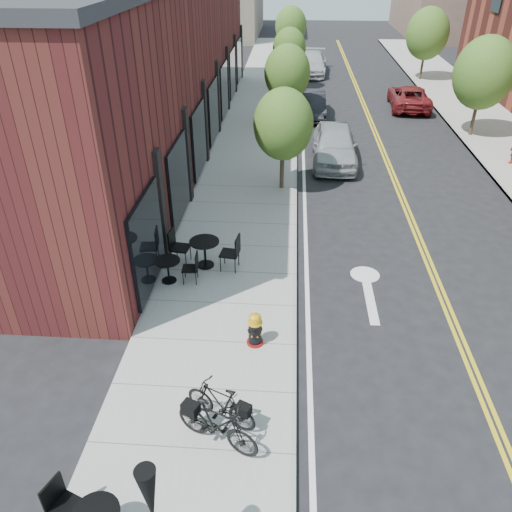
{
  "coord_description": "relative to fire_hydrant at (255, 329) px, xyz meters",
  "views": [
    {
      "loc": [
        -0.33,
        -8.94,
        8.21
      ],
      "look_at": [
        -1.14,
        2.5,
        1.0
      ],
      "focal_mm": 35.0,
      "sensor_mm": 36.0,
      "label": 1
    }
  ],
  "objects": [
    {
      "name": "parked_car_c",
      "position": [
        2.04,
        29.58,
        0.19
      ],
      "size": [
        2.42,
        5.24,
        1.48
      ],
      "primitive_type": "imported",
      "rotation": [
        0.0,
        0.0,
        -0.07
      ],
      "color": "silver",
      "rests_on": "ground"
    },
    {
      "name": "building_near",
      "position": [
        -5.51,
        14.0,
        2.95
      ],
      "size": [
        5.0,
        28.0,
        7.0
      ],
      "primitive_type": "cube",
      "color": "#441616",
      "rests_on": "ground"
    },
    {
      "name": "bistro_set_c",
      "position": [
        -2.6,
        2.41,
        0.02
      ],
      "size": [
        1.67,
        0.75,
        0.89
      ],
      "rotation": [
        0.0,
        0.0,
        0.05
      ],
      "color": "black",
      "rests_on": "sidewalk_near"
    },
    {
      "name": "tree_far_c",
      "position": [
        9.59,
        28.0,
        2.51
      ],
      "size": [
        2.8,
        2.8,
        4.62
      ],
      "color": "#382B1E",
      "rests_on": "sidewalk_far"
    },
    {
      "name": "bicycle_left",
      "position": [
        -0.51,
        -2.3,
        0.04
      ],
      "size": [
        1.6,
        1.05,
        0.94
      ],
      "primitive_type": "imported",
      "rotation": [
        0.0,
        0.0,
        -2.0
      ],
      "color": "black",
      "rests_on": "sidewalk_near"
    },
    {
      "name": "fire_hydrant",
      "position": [
        0.0,
        0.0,
        0.0
      ],
      "size": [
        0.52,
        0.52,
        0.91
      ],
      "rotation": [
        0.0,
        0.0,
        0.42
      ],
      "color": "maroon",
      "rests_on": "sidewalk_near"
    },
    {
      "name": "parked_car_a",
      "position": [
        2.59,
        12.1,
        0.24
      ],
      "size": [
        1.98,
        4.69,
        1.58
      ],
      "primitive_type": "imported",
      "rotation": [
        0.0,
        0.0,
        -0.02
      ],
      "color": "#A2A5AA",
      "rests_on": "ground"
    },
    {
      "name": "patio_umbrella",
      "position": [
        -1.01,
        -5.19,
        1.35
      ],
      "size": [
        0.4,
        0.4,
        2.49
      ],
      "color": "black",
      "rests_on": "sidewalk_near"
    },
    {
      "name": "tree_near_a",
      "position": [
        0.39,
        9.0,
        2.05
      ],
      "size": [
        2.2,
        2.2,
        3.81
      ],
      "color": "#382B1E",
      "rests_on": "sidewalk_near"
    },
    {
      "name": "ground",
      "position": [
        0.99,
        0.0,
        -0.55
      ],
      "size": [
        120.0,
        120.0,
        0.0
      ],
      "primitive_type": "plane",
      "color": "black",
      "rests_on": "ground"
    },
    {
      "name": "parked_car_far",
      "position": [
        7.45,
        20.98,
        0.09
      ],
      "size": [
        2.41,
        4.73,
        1.28
      ],
      "primitive_type": "imported",
      "rotation": [
        0.0,
        0.0,
        3.08
      ],
      "color": "maroon",
      "rests_on": "ground"
    },
    {
      "name": "parked_car_b",
      "position": [
        1.79,
        18.91,
        0.12
      ],
      "size": [
        1.45,
        4.08,
        1.34
      ],
      "primitive_type": "imported",
      "rotation": [
        0.0,
        0.0,
        0.01
      ],
      "color": "black",
      "rests_on": "ground"
    },
    {
      "name": "bistro_set_b",
      "position": [
        -1.7,
        3.27,
        0.11
      ],
      "size": [
        2.05,
        0.98,
        1.08
      ],
      "rotation": [
        0.0,
        0.0,
        -0.14
      ],
      "color": "black",
      "rests_on": "sidewalk_near"
    },
    {
      "name": "tree_near_d",
      "position": [
        0.39,
        33.0,
        2.24
      ],
      "size": [
        2.4,
        2.4,
        4.11
      ],
      "color": "#382B1E",
      "rests_on": "sidewalk_near"
    },
    {
      "name": "tree_near_b",
      "position": [
        0.39,
        17.0,
        2.16
      ],
      "size": [
        2.3,
        2.3,
        3.98
      ],
      "color": "#382B1E",
      "rests_on": "sidewalk_near"
    },
    {
      "name": "tree_near_c",
      "position": [
        0.39,
        25.0,
        1.98
      ],
      "size": [
        2.1,
        2.1,
        3.67
      ],
      "color": "#382B1E",
      "rests_on": "sidewalk_near"
    },
    {
      "name": "sidewalk_near",
      "position": [
        -1.01,
        10.0,
        -0.49
      ],
      "size": [
        4.0,
        70.0,
        0.12
      ],
      "primitive_type": "cube",
      "color": "#9E9B93",
      "rests_on": "ground"
    },
    {
      "name": "tree_far_b",
      "position": [
        9.59,
        16.0,
        2.51
      ],
      "size": [
        2.8,
        2.8,
        4.62
      ],
      "color": "#382B1E",
      "rests_on": "sidewalk_far"
    },
    {
      "name": "bicycle_right",
      "position": [
        -0.5,
        -2.85,
        0.1
      ],
      "size": [
        1.8,
        1.17,
        1.05
      ],
      "primitive_type": "imported",
      "rotation": [
        0.0,
        0.0,
        1.15
      ],
      "color": "black",
      "rests_on": "sidewalk_near"
    }
  ]
}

